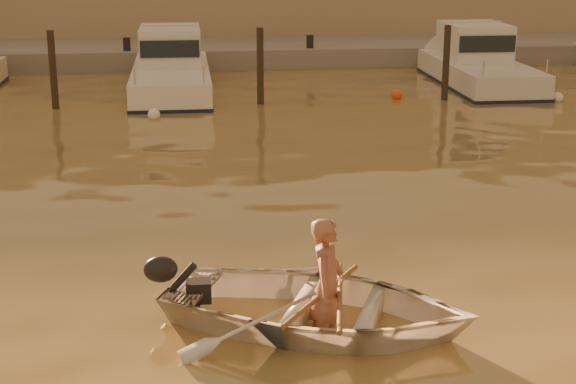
{
  "coord_description": "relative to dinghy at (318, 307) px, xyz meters",
  "views": [
    {
      "loc": [
        -2.18,
        -9.13,
        4.45
      ],
      "look_at": [
        -0.73,
        3.14,
        0.75
      ],
      "focal_mm": 55.0,
      "sensor_mm": 36.0,
      "label": 1
    }
  ],
  "objects": [
    {
      "name": "piling_2",
      "position": [
        0.53,
        13.66,
        0.64
      ],
      "size": [
        0.18,
        0.18,
        2.2
      ],
      "primitive_type": "cylinder",
      "color": "#2D2319",
      "rests_on": "ground_plane"
    },
    {
      "name": "fender_e",
      "position": [
        8.48,
        13.07,
        -0.16
      ],
      "size": [
        0.3,
        0.3,
        0.3
      ],
      "primitive_type": "sphere",
      "color": "silver",
      "rests_on": "ground_plane"
    },
    {
      "name": "person",
      "position": [
        0.09,
        -0.04,
        0.26
      ],
      "size": [
        0.59,
        0.7,
        1.64
      ],
      "primitive_type": "imported",
      "rotation": [
        0.0,
        0.0,
        1.18
      ],
      "color": "#9E614F",
      "rests_on": "dinghy"
    },
    {
      "name": "piling_1",
      "position": [
        -4.77,
        13.66,
        0.64
      ],
      "size": [
        0.18,
        0.18,
        2.2
      ],
      "primitive_type": "cylinder",
      "color": "#2D2319",
      "rests_on": "ground_plane"
    },
    {
      "name": "oar_port",
      "position": [
        0.23,
        -0.09,
        0.16
      ],
      "size": [
        0.43,
        2.08,
        0.13
      ],
      "primitive_type": "cylinder",
      "rotation": [
        1.54,
        0.0,
        -0.18
      ],
      "color": "brown",
      "rests_on": "dinghy"
    },
    {
      "name": "ground_plane",
      "position": [
        0.73,
        -0.14,
        -0.26
      ],
      "size": [
        160.0,
        160.0,
        0.0
      ],
      "primitive_type": "plane",
      "color": "olive",
      "rests_on": "ground"
    },
    {
      "name": "fender_c",
      "position": [
        -2.22,
        12.08,
        -0.16
      ],
      "size": [
        0.3,
        0.3,
        0.3
      ],
      "primitive_type": "sphere",
      "color": "white",
      "rests_on": "ground_plane"
    },
    {
      "name": "fender_d",
      "position": [
        4.29,
        14.0,
        -0.16
      ],
      "size": [
        0.3,
        0.3,
        0.3
      ],
      "primitive_type": "sphere",
      "color": "#D34918",
      "rests_on": "ground_plane"
    },
    {
      "name": "moored_boat_4",
      "position": [
        7.22,
        15.86,
        0.37
      ],
      "size": [
        2.17,
        6.71,
        1.75
      ],
      "primitive_type": null,
      "color": "silver",
      "rests_on": "ground_plane"
    },
    {
      "name": "outboard_motor",
      "position": [
        -1.39,
        0.57,
        0.02
      ],
      "size": [
        0.98,
        0.71,
        0.7
      ],
      "primitive_type": null,
      "rotation": [
        0.0,
        0.0,
        -0.39
      ],
      "color": "black",
      "rests_on": "dinghy"
    },
    {
      "name": "quay",
      "position": [
        0.73,
        21.36,
        -0.11
      ],
      "size": [
        52.0,
        4.0,
        1.0
      ],
      "primitive_type": "cube",
      "color": "gray",
      "rests_on": "ground_plane"
    },
    {
      "name": "oar_starboard",
      "position": [
        0.05,
        -0.02,
        0.16
      ],
      "size": [
        1.17,
        1.81,
        0.13
      ],
      "primitive_type": "cylinder",
      "rotation": [
        1.54,
        0.0,
        -0.56
      ],
      "color": "brown",
      "rests_on": "dinghy"
    },
    {
      "name": "moored_boat_2",
      "position": [
        -1.82,
        15.86,
        0.37
      ],
      "size": [
        2.12,
        7.17,
        1.75
      ],
      "primitive_type": null,
      "color": "white",
      "rests_on": "ground_plane"
    },
    {
      "name": "dinghy",
      "position": [
        0.0,
        0.0,
        0.0
      ],
      "size": [
        4.34,
        3.77,
        0.75
      ],
      "primitive_type": "imported",
      "rotation": [
        0.0,
        0.0,
        1.18
      ],
      "color": "silver",
      "rests_on": "ground_plane"
    },
    {
      "name": "piling_3",
      "position": [
        5.53,
        13.66,
        0.64
      ],
      "size": [
        0.18,
        0.18,
        2.2
      ],
      "primitive_type": "cylinder",
      "color": "#2D2319",
      "rests_on": "ground_plane"
    }
  ]
}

